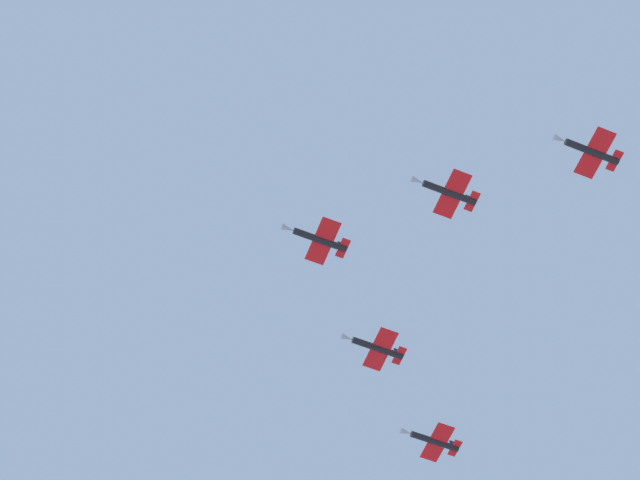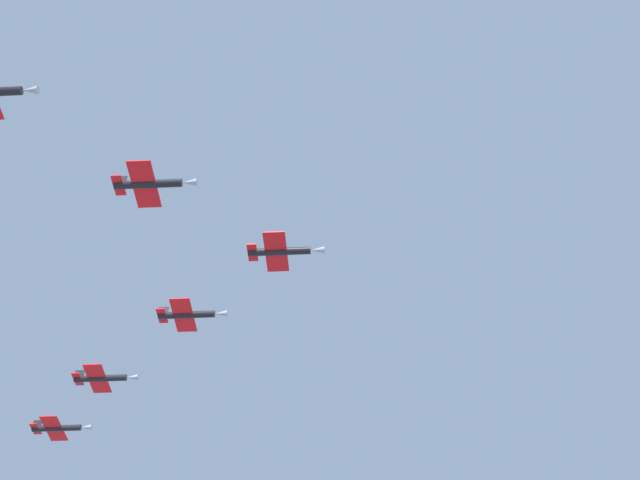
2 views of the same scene
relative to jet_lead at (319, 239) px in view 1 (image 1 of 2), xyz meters
name	(u,v)px [view 1 (image 1 of 2)]	position (x,y,z in m)	size (l,w,h in m)	color
jet_lead	(319,239)	(0.00, 0.00, 0.00)	(9.77, 12.25, 2.71)	black
jet_port_inner	(448,192)	(24.06, 6.89, 1.40)	(9.77, 12.25, 2.71)	black
jet_starboard_inner	(376,348)	(-4.51, 24.62, -1.40)	(9.77, 12.25, 2.71)	black
jet_port_outer	(591,151)	(48.76, 14.81, 0.29)	(9.77, 12.25, 2.71)	black
jet_starboard_outer	(433,441)	(-8.38, 50.26, -0.29)	(9.77, 12.25, 2.71)	black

